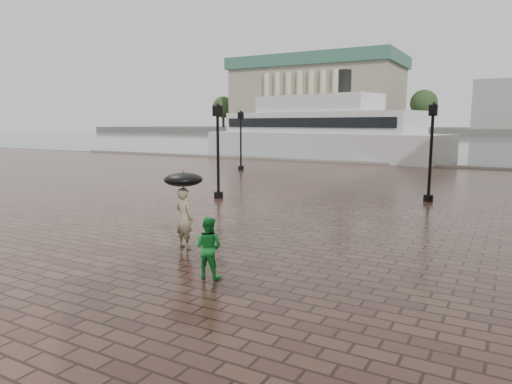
% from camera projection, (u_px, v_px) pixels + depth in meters
% --- Properties ---
extents(ground, '(300.00, 300.00, 0.00)m').
position_uv_depth(ground, '(192.00, 280.00, 10.53)').
color(ground, '#361F18').
rests_on(ground, ground).
extents(harbour_water, '(240.00, 240.00, 0.00)m').
position_uv_depth(harbour_water, '(477.00, 141.00, 89.83)').
color(harbour_water, '#424D50').
rests_on(harbour_water, ground).
extents(quay_edge, '(80.00, 0.60, 0.30)m').
position_uv_depth(quay_edge, '(425.00, 166.00, 38.11)').
color(quay_edge, slate).
rests_on(quay_edge, ground).
extents(far_shore, '(300.00, 60.00, 2.00)m').
position_uv_depth(far_shore, '(492.00, 131.00, 148.29)').
color(far_shore, '#4C4C47').
rests_on(far_shore, ground).
extents(museum, '(57.00, 32.50, 26.00)m').
position_uv_depth(museum, '(317.00, 93.00, 159.73)').
color(museum, gray).
rests_on(museum, ground).
extents(far_trees, '(188.00, 8.00, 13.50)m').
position_uv_depth(far_trees, '(491.00, 102.00, 128.07)').
color(far_trees, '#2D2119').
rests_on(far_trees, ground).
extents(street_lamps, '(15.44, 12.44, 4.40)m').
position_uv_depth(street_lamps, '(285.00, 146.00, 25.82)').
color(street_lamps, black).
rests_on(street_lamps, ground).
extents(adult_pedestrian, '(0.72, 0.55, 1.77)m').
position_uv_depth(adult_pedestrian, '(184.00, 218.00, 13.07)').
color(adult_pedestrian, gray).
rests_on(adult_pedestrian, ground).
extents(child_pedestrian, '(0.76, 0.63, 1.45)m').
position_uv_depth(child_pedestrian, '(208.00, 247.00, 10.60)').
color(child_pedestrian, green).
rests_on(child_pedestrian, ground).
extents(ferry_near, '(27.47, 12.15, 8.76)m').
position_uv_depth(ferry_near, '(317.00, 132.00, 47.72)').
color(ferry_near, silver).
rests_on(ferry_near, ground).
extents(umbrella, '(1.10, 1.10, 1.16)m').
position_uv_depth(umbrella, '(183.00, 180.00, 12.91)').
color(umbrella, black).
rests_on(umbrella, ground).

